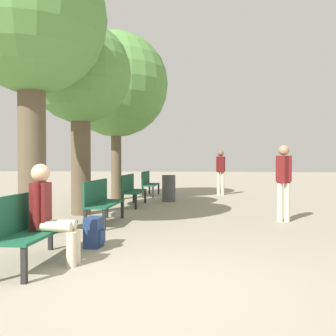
{
  "coord_description": "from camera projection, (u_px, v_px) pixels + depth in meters",
  "views": [
    {
      "loc": [
        0.71,
        -3.95,
        1.38
      ],
      "look_at": [
        -0.18,
        4.07,
        1.21
      ],
      "focal_mm": 40.0,
      "sensor_mm": 36.0,
      "label": 1
    }
  ],
  "objects": [
    {
      "name": "ground_plane",
      "position": [
        143.0,
        288.0,
        4.04
      ],
      "size": [
        80.0,
        80.0,
        0.0
      ],
      "primitive_type": "plane",
      "color": "gray"
    },
    {
      "name": "bench_row_0",
      "position": [
        32.0,
        224.0,
        4.96
      ],
      "size": [
        0.47,
        1.63,
        0.94
      ],
      "color": "#195138",
      "rests_on": "ground_plane"
    },
    {
      "name": "bench_row_1",
      "position": [
        101.0,
        199.0,
        8.11
      ],
      "size": [
        0.47,
        1.63,
        0.94
      ],
      "color": "#195138",
      "rests_on": "ground_plane"
    },
    {
      "name": "bench_row_2",
      "position": [
        131.0,
        188.0,
        11.26
      ],
      "size": [
        0.47,
        1.63,
        0.94
      ],
      "color": "#195138",
      "rests_on": "ground_plane"
    },
    {
      "name": "bench_row_3",
      "position": [
        149.0,
        182.0,
        14.41
      ],
      "size": [
        0.47,
        1.63,
        0.94
      ],
      "color": "#195138",
      "rests_on": "ground_plane"
    },
    {
      "name": "tree_row_0",
      "position": [
        31.0,
        22.0,
        6.8
      ],
      "size": [
        2.76,
        2.76,
        5.36
      ],
      "color": "brown",
      "rests_on": "ground_plane"
    },
    {
      "name": "tree_row_1",
      "position": [
        80.0,
        76.0,
        9.41
      ],
      "size": [
        2.54,
        2.54,
        4.86
      ],
      "color": "brown",
      "rests_on": "ground_plane"
    },
    {
      "name": "tree_row_2",
      "position": [
        116.0,
        85.0,
        12.97
      ],
      "size": [
        3.62,
        3.62,
        5.81
      ],
      "color": "brown",
      "rests_on": "ground_plane"
    },
    {
      "name": "person_seated",
      "position": [
        49.0,
        211.0,
        4.93
      ],
      "size": [
        0.63,
        0.36,
        1.33
      ],
      "color": "beige",
      "rests_on": "ground_plane"
    },
    {
      "name": "backpack",
      "position": [
        94.0,
        232.0,
        5.93
      ],
      "size": [
        0.27,
        0.35,
        0.47
      ],
      "color": "navy",
      "rests_on": "ground_plane"
    },
    {
      "name": "pedestrian_near",
      "position": [
        221.0,
        169.0,
        14.74
      ],
      "size": [
        0.36,
        0.3,
        1.77
      ],
      "color": "beige",
      "rests_on": "ground_plane"
    },
    {
      "name": "pedestrian_mid",
      "position": [
        284.0,
        178.0,
        8.35
      ],
      "size": [
        0.35,
        0.31,
        1.72
      ],
      "color": "beige",
      "rests_on": "ground_plane"
    },
    {
      "name": "trash_bin",
      "position": [
        169.0,
        188.0,
        12.45
      ],
      "size": [
        0.45,
        0.45,
        0.88
      ],
      "color": "#4C4C51",
      "rests_on": "ground_plane"
    }
  ]
}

